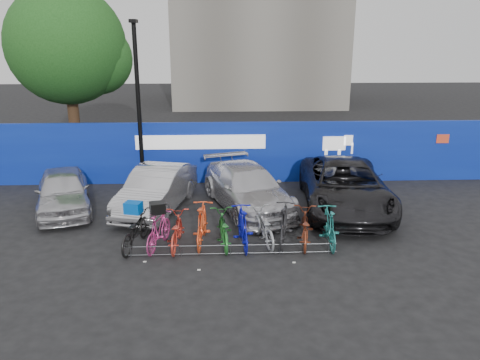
{
  "coord_description": "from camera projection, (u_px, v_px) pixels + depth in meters",
  "views": [
    {
      "loc": [
        -0.22,
        -11.8,
        5.43
      ],
      "look_at": [
        0.35,
        2.0,
        1.28
      ],
      "focal_mm": 35.0,
      "sensor_mm": 36.0,
      "label": 1
    }
  ],
  "objects": [
    {
      "name": "bike_9",
      "position": [
        329.0,
        227.0,
        12.76
      ],
      "size": [
        0.55,
        1.8,
        1.07
      ],
      "primitive_type": "imported",
      "rotation": [
        0.0,
        0.0,
        3.12
      ],
      "color": "teal",
      "rests_on": "ground"
    },
    {
      "name": "bike_0",
      "position": [
        135.0,
        230.0,
        12.62
      ],
      "size": [
        1.02,
        1.98,
        0.99
      ],
      "primitive_type": "imported",
      "rotation": [
        0.0,
        0.0,
        2.94
      ],
      "color": "black",
      "rests_on": "ground"
    },
    {
      "name": "ground",
      "position": [
        230.0,
        245.0,
        12.86
      ],
      "size": [
        100.0,
        100.0,
        0.0
      ],
      "primitive_type": "plane",
      "color": "black",
      "rests_on": "ground"
    },
    {
      "name": "car_1",
      "position": [
        157.0,
        189.0,
        15.37
      ],
      "size": [
        2.49,
        4.58,
        1.43
      ],
      "primitive_type": "imported",
      "rotation": [
        0.0,
        0.0,
        -0.24
      ],
      "color": "#AAA9AD",
      "rests_on": "ground"
    },
    {
      "name": "bike_rack",
      "position": [
        231.0,
        249.0,
        12.24
      ],
      "size": [
        5.6,
        0.03,
        0.3
      ],
      "color": "#595B60",
      "rests_on": "ground"
    },
    {
      "name": "bike_5",
      "position": [
        243.0,
        227.0,
        12.67
      ],
      "size": [
        0.67,
        1.9,
        1.12
      ],
      "primitive_type": "imported",
      "rotation": [
        0.0,
        0.0,
        3.22
      ],
      "color": "#0D11B1",
      "rests_on": "ground"
    },
    {
      "name": "bike_1",
      "position": [
        159.0,
        230.0,
        12.59
      ],
      "size": [
        0.89,
        1.74,
        1.01
      ],
      "primitive_type": "imported",
      "rotation": [
        0.0,
        0.0,
        2.88
      ],
      "color": "#C13780",
      "rests_on": "ground"
    },
    {
      "name": "car_3",
      "position": [
        345.0,
        186.0,
        15.44
      ],
      "size": [
        3.2,
        5.98,
        1.6
      ],
      "primitive_type": "imported",
      "rotation": [
        0.0,
        0.0,
        -0.1
      ],
      "color": "black",
      "rests_on": "ground"
    },
    {
      "name": "bike_3",
      "position": [
        202.0,
        224.0,
        12.8
      ],
      "size": [
        0.7,
        1.97,
        1.16
      ],
      "primitive_type": "imported",
      "rotation": [
        0.0,
        0.0,
        3.06
      ],
      "color": "#FD5223",
      "rests_on": "ground"
    },
    {
      "name": "bike_4",
      "position": [
        223.0,
        229.0,
        12.75
      ],
      "size": [
        0.79,
        1.85,
        0.95
      ],
      "primitive_type": "imported",
      "rotation": [
        0.0,
        0.0,
        3.23
      ],
      "color": "#257D2C",
      "rests_on": "ground"
    },
    {
      "name": "bike_6",
      "position": [
        263.0,
        227.0,
        12.91
      ],
      "size": [
        1.0,
        1.88,
        0.94
      ],
      "primitive_type": "imported",
      "rotation": [
        0.0,
        0.0,
        3.36
      ],
      "color": "#9B9FA3",
      "rests_on": "ground"
    },
    {
      "name": "lamppost",
      "position": [
        138.0,
        102.0,
        16.96
      ],
      "size": [
        0.25,
        0.5,
        6.11
      ],
      "color": "black",
      "rests_on": "ground"
    },
    {
      "name": "bike_7",
      "position": [
        284.0,
        224.0,
        12.89
      ],
      "size": [
        0.92,
        1.94,
        1.12
      ],
      "primitive_type": "imported",
      "rotation": [
        0.0,
        0.0,
        2.92
      ],
      "color": "#252527",
      "rests_on": "ground"
    },
    {
      "name": "cargo_crate",
      "position": [
        133.0,
        208.0,
        12.43
      ],
      "size": [
        0.5,
        0.43,
        0.31
      ],
      "primitive_type": "cube",
      "rotation": [
        0.0,
        0.0,
        -0.26
      ],
      "color": "#0348AF",
      "rests_on": "bike_0"
    },
    {
      "name": "tree",
      "position": [
        72.0,
        48.0,
        20.76
      ],
      "size": [
        5.4,
        5.2,
        7.8
      ],
      "color": "#382314",
      "rests_on": "ground"
    },
    {
      "name": "cargo_topcase",
      "position": [
        157.0,
        208.0,
        12.41
      ],
      "size": [
        0.47,
        0.45,
        0.29
      ],
      "primitive_type": "cube",
      "rotation": [
        0.0,
        0.0,
        0.28
      ],
      "color": "black",
      "rests_on": "bike_1"
    },
    {
      "name": "bike_8",
      "position": [
        305.0,
        227.0,
        12.85
      ],
      "size": [
        0.92,
        1.91,
        0.96
      ],
      "primitive_type": "imported",
      "rotation": [
        0.0,
        0.0,
        2.98
      ],
      "color": "maroon",
      "rests_on": "ground"
    },
    {
      "name": "bike_2",
      "position": [
        176.0,
        231.0,
        12.66
      ],
      "size": [
        0.7,
        1.8,
        0.93
      ],
      "primitive_type": "imported",
      "rotation": [
        0.0,
        0.0,
        3.1
      ],
      "color": "red",
      "rests_on": "ground"
    },
    {
      "name": "car_0",
      "position": [
        63.0,
        191.0,
        15.29
      ],
      "size": [
        2.78,
        4.36,
        1.38
      ],
      "primitive_type": "imported",
      "rotation": [
        0.0,
        0.0,
        0.31
      ],
      "color": "#B6B6BB",
      "rests_on": "ground"
    },
    {
      "name": "car_2",
      "position": [
        247.0,
        188.0,
        15.54
      ],
      "size": [
        3.39,
        5.27,
        1.42
      ],
      "primitive_type": "imported",
      "rotation": [
        0.0,
        0.0,
        0.31
      ],
      "color": "silver",
      "rests_on": "ground"
    },
    {
      "name": "hoarding",
      "position": [
        227.0,
        152.0,
        18.26
      ],
      "size": [
        22.0,
        0.18,
        2.4
      ],
      "color": "navy",
      "rests_on": "ground"
    }
  ]
}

